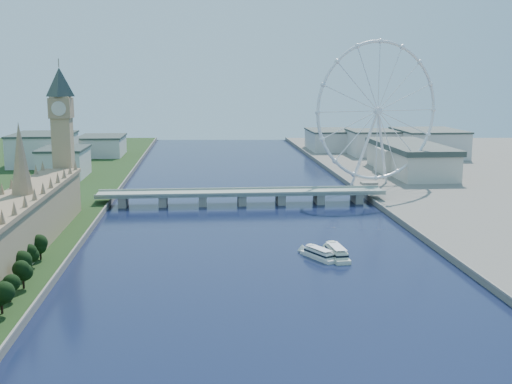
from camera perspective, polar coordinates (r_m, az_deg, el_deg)
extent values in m
cube|color=tan|center=(375.48, -19.87, -2.63)|extent=(24.00, 200.00, 28.00)
cone|color=#937A59|center=(369.57, -20.21, 2.83)|extent=(12.00, 12.00, 40.00)
cube|color=tan|center=(474.98, -16.75, 3.30)|extent=(13.00, 13.00, 80.00)
cube|color=#937A59|center=(472.47, -16.95, 7.16)|extent=(15.00, 15.00, 14.00)
pyramid|color=#2D3833|center=(472.05, -17.12, 10.55)|extent=(20.02, 20.02, 20.00)
cube|color=gray|center=(492.52, -1.28, -0.10)|extent=(220.00, 22.00, 2.00)
cube|color=gray|center=(496.11, -11.71, -0.79)|extent=(6.00, 20.00, 7.50)
cube|color=gray|center=(493.38, -8.24, -0.74)|extent=(6.00, 20.00, 7.50)
cube|color=gray|center=(492.47, -4.76, -0.69)|extent=(6.00, 20.00, 7.50)
cube|color=gray|center=(493.39, -1.27, -0.64)|extent=(6.00, 20.00, 7.50)
cube|color=gray|center=(496.12, 2.19, -0.58)|extent=(6.00, 20.00, 7.50)
cube|color=gray|center=(500.64, 5.60, -0.53)|extent=(6.00, 20.00, 7.50)
cube|color=gray|center=(506.89, 8.93, -0.47)|extent=(6.00, 20.00, 7.50)
torus|color=silver|center=(559.94, 10.78, 7.10)|extent=(113.60, 39.12, 118.60)
cylinder|color=silver|center=(559.94, 10.78, 7.10)|extent=(7.25, 6.61, 6.00)
cube|color=gray|center=(575.51, 10.02, 0.79)|extent=(14.00, 10.00, 2.00)
cube|color=beige|center=(632.43, -16.68, 2.45)|extent=(40.00, 60.00, 26.00)
cube|color=beige|center=(728.06, -18.36, 3.56)|extent=(60.00, 80.00, 32.00)
cube|color=beige|center=(797.10, -13.51, 3.96)|extent=(50.00, 70.00, 22.00)
cube|color=beige|center=(796.03, 10.50, 4.28)|extent=(60.00, 60.00, 28.00)
cube|color=beige|center=(795.09, 15.07, 4.17)|extent=(70.00, 90.00, 30.00)
cube|color=beige|center=(845.00, 6.80, 4.58)|extent=(60.00, 80.00, 24.00)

